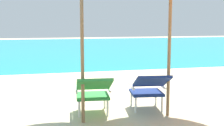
{
  "coord_description": "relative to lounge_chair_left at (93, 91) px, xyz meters",
  "views": [
    {
      "loc": [
        -1.19,
        -4.71,
        1.46
      ],
      "look_at": [
        0.0,
        0.25,
        0.75
      ],
      "focal_mm": 46.74,
      "sensor_mm": 36.0,
      "label": 1
    }
  ],
  "objects": [
    {
      "name": "ground_plane",
      "position": [
        0.44,
        4.33,
        -0.4
      ],
      "size": [
        40.0,
        40.0,
        0.0
      ],
      "primitive_type": "plane",
      "color": "beige"
    },
    {
      "name": "ocean_band",
      "position": [
        0.44,
        13.12,
        -0.4
      ],
      "size": [
        40.0,
        18.0,
        0.01
      ],
      "primitive_type": "cube",
      "color": "teal",
      "rests_on": "ground_plane"
    },
    {
      "name": "lounge_chair_left",
      "position": [
        0.0,
        0.0,
        0.0
      ],
      "size": [
        0.62,
        0.92,
        0.68
      ],
      "color": "#338E3D",
      "rests_on": "ground_plane"
    },
    {
      "name": "lounge_chair_right",
      "position": [
        0.92,
        0.01,
        0.0
      ],
      "size": [
        0.65,
        0.94,
        0.68
      ],
      "color": "navy",
      "rests_on": "ground_plane"
    }
  ]
}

